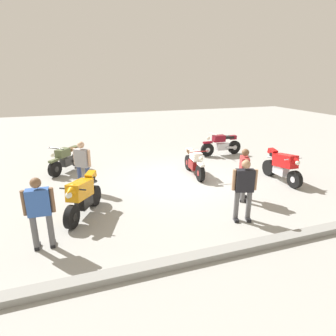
% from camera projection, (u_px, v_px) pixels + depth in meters
% --- Properties ---
extents(ground_plane, '(40.00, 40.00, 0.00)m').
position_uv_depth(ground_plane, '(183.00, 179.00, 10.56)').
color(ground_plane, '#9E9E99').
extents(curb_edge, '(14.00, 0.30, 0.15)m').
position_uv_depth(curb_edge, '(260.00, 244.00, 6.40)').
color(curb_edge, gray).
rests_on(curb_edge, ground).
extents(motorcycle_maroon_cruiser, '(2.09, 0.70, 1.09)m').
position_uv_depth(motorcycle_maroon_cruiser, '(222.00, 144.00, 13.58)').
color(motorcycle_maroon_cruiser, black).
rests_on(motorcycle_maroon_cruiser, ground).
extents(motorcycle_cream_vintage, '(0.70, 1.96, 1.07)m').
position_uv_depth(motorcycle_cream_vintage, '(194.00, 163.00, 10.89)').
color(motorcycle_cream_vintage, black).
rests_on(motorcycle_cream_vintage, ground).
extents(motorcycle_red_sportbike, '(0.70, 1.95, 1.14)m').
position_uv_depth(motorcycle_red_sportbike, '(283.00, 166.00, 10.19)').
color(motorcycle_red_sportbike, black).
rests_on(motorcycle_red_sportbike, ground).
extents(motorcycle_orange_sportbike, '(1.10, 1.81, 1.14)m').
position_uv_depth(motorcycle_orange_sportbike, '(82.00, 196.00, 7.67)').
color(motorcycle_orange_sportbike, black).
rests_on(motorcycle_orange_sportbike, ground).
extents(motorcycle_olive_vintage, '(1.34, 1.62, 1.07)m').
position_uv_depth(motorcycle_olive_vintage, '(66.00, 159.00, 11.30)').
color(motorcycle_olive_vintage, black).
rests_on(motorcycle_olive_vintage, ground).
extents(person_in_black_shirt, '(0.64, 0.42, 1.66)m').
position_uv_depth(person_in_black_shirt, '(244.00, 187.00, 7.34)').
color(person_in_black_shirt, '#59595B').
rests_on(person_in_black_shirt, ground).
extents(person_in_blue_shirt, '(0.65, 0.32, 1.67)m').
position_uv_depth(person_in_blue_shirt, '(40.00, 209.00, 6.09)').
color(person_in_blue_shirt, '#59595B').
rests_on(person_in_blue_shirt, ground).
extents(person_in_gray_shirt, '(0.56, 0.52, 1.66)m').
position_uv_depth(person_in_gray_shirt, '(82.00, 163.00, 9.29)').
color(person_in_gray_shirt, '#384772').
rests_on(person_in_gray_shirt, ground).
extents(person_in_red_shirt, '(0.45, 0.61, 1.62)m').
position_uv_depth(person_in_red_shirt, '(244.00, 172.00, 8.56)').
color(person_in_red_shirt, '#59595B').
rests_on(person_in_red_shirt, ground).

